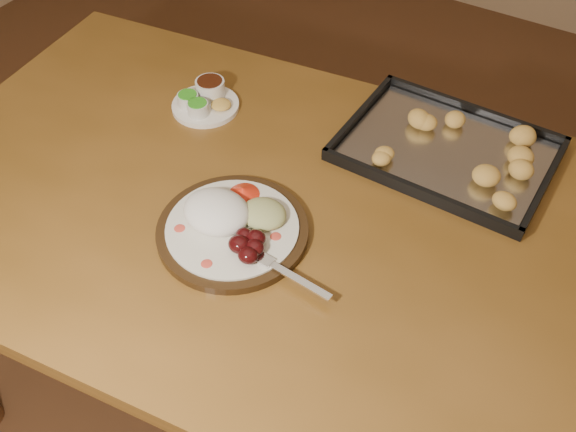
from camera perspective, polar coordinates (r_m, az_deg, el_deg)
The scene contains 5 objects.
ground at distance 2.05m, azimuth -3.28°, elevation -5.67°, with size 4.00×4.00×0.00m, color #51321C.
dining_table at distance 1.28m, azimuth -0.97°, elevation -2.27°, with size 1.59×1.07×0.75m.
dinner_plate at distance 1.16m, azimuth -5.01°, elevation -0.66°, with size 0.37×0.28×0.06m.
condiment_saucer at distance 1.44m, azimuth -7.40°, elevation 10.20°, with size 0.15×0.15×0.05m.
baking_tray at distance 1.35m, azimuth 13.90°, elevation 5.85°, with size 0.42×0.31×0.04m.
Camera 1 is at (0.74, -0.99, 1.63)m, focal length 40.00 mm.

